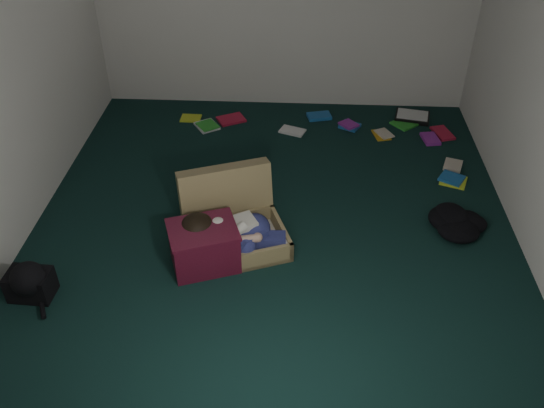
{
  "coord_description": "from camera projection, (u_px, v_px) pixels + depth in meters",
  "views": [
    {
      "loc": [
        0.19,
        -3.73,
        3.06
      ],
      "look_at": [
        0.0,
        -0.15,
        0.35
      ],
      "focal_mm": 38.0,
      "sensor_mm": 36.0,
      "label": 1
    }
  ],
  "objects": [
    {
      "name": "book_scatter",
      "position": [
        343.0,
        134.0,
        6.03
      ],
      "size": [
        2.94,
        1.44,
        0.02
      ],
      "color": "#D0E728",
      "rests_on": "floor"
    },
    {
      "name": "backpack",
      "position": [
        30.0,
        283.0,
        4.12
      ],
      "size": [
        0.4,
        0.33,
        0.23
      ],
      "primitive_type": null,
      "rotation": [
        0.0,
        0.0,
        -0.05
      ],
      "color": "black",
      "rests_on": "floor"
    },
    {
      "name": "wall_front",
      "position": [
        243.0,
        334.0,
        2.24
      ],
      "size": [
        4.5,
        0.0,
        4.5
      ],
      "primitive_type": "plane",
      "rotation": [
        -1.57,
        0.0,
        0.0
      ],
      "color": "white",
      "rests_on": "ground"
    },
    {
      "name": "maroon_bin",
      "position": [
        204.0,
        246.0,
        4.36
      ],
      "size": [
        0.61,
        0.55,
        0.35
      ],
      "rotation": [
        0.0,
        0.0,
        0.34
      ],
      "color": "#521023",
      "rests_on": "floor"
    },
    {
      "name": "suitcase",
      "position": [
        233.0,
        222.0,
        4.61
      ],
      "size": [
        0.96,
        0.95,
        0.55
      ],
      "rotation": [
        0.0,
        0.0,
        0.36
      ],
      "color": "#988454",
      "rests_on": "floor"
    },
    {
      "name": "person",
      "position": [
        232.0,
        233.0,
        4.42
      ],
      "size": [
        0.84,
        0.43,
        0.34
      ],
      "rotation": [
        0.0,
        0.0,
        0.36
      ],
      "color": "silver",
      "rests_on": "suitcase"
    },
    {
      "name": "floor",
      "position": [
        273.0,
        227.0,
        4.82
      ],
      "size": [
        4.5,
        4.5,
        0.0
      ],
      "primitive_type": "plane",
      "color": "black",
      "rests_on": "ground"
    },
    {
      "name": "clothing_pile",
      "position": [
        466.0,
        223.0,
        4.75
      ],
      "size": [
        0.45,
        0.37,
        0.14
      ],
      "primitive_type": null,
      "rotation": [
        0.0,
        0.0,
        -0.06
      ],
      "color": "black",
      "rests_on": "floor"
    },
    {
      "name": "paper_tray",
      "position": [
        412.0,
        117.0,
        6.3
      ],
      "size": [
        0.41,
        0.34,
        0.05
      ],
      "rotation": [
        0.0,
        0.0,
        -0.21
      ],
      "color": "black",
      "rests_on": "floor"
    }
  ]
}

